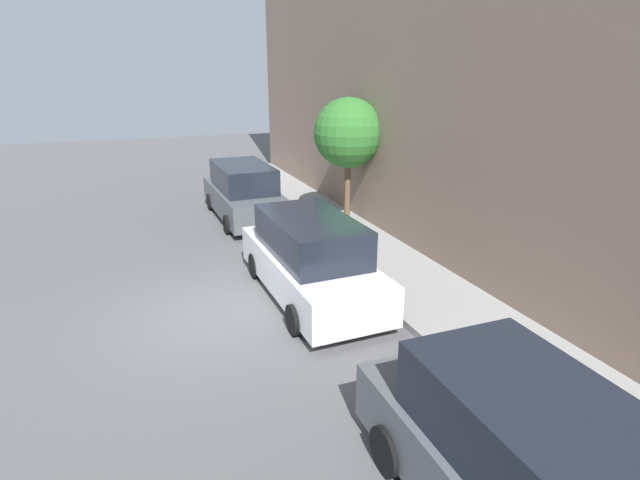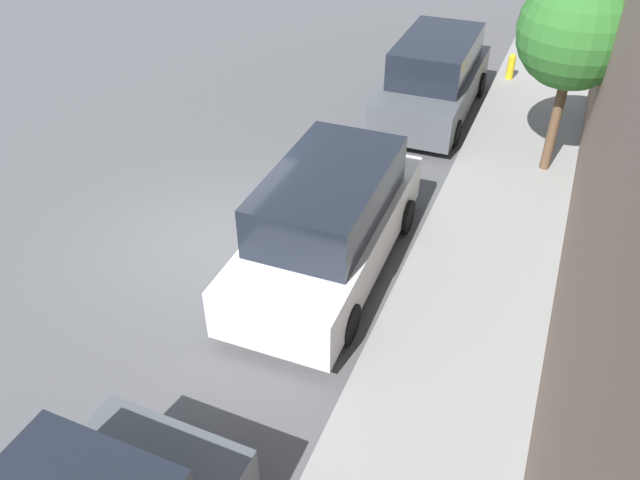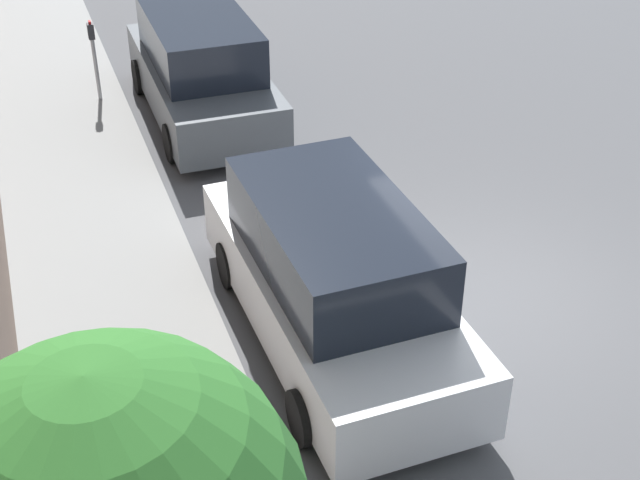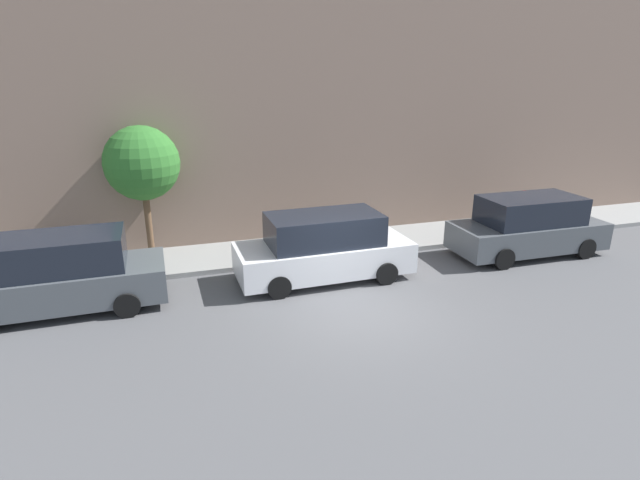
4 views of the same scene
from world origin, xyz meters
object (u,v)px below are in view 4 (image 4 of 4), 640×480
Objects in this scene: parked_minivan_second at (324,248)px; street_tree at (142,164)px; parked_minivan_nearest at (528,227)px; parking_meter_near at (522,206)px; parked_minivan_third at (59,275)px.

parked_minivan_second is 1.23× the size of street_tree.
street_tree is (3.09, 11.52, 2.11)m from parked_minivan_nearest.
parked_minivan_second is 5.97m from street_tree.
parked_minivan_second is 3.29× the size of parking_meter_near.
street_tree is at bearing 74.97° from parked_minivan_nearest.
parked_minivan_second is at bearing 101.99° from parking_meter_near.
parked_minivan_second is (0.04, 6.85, 0.00)m from parked_minivan_nearest.
parked_minivan_second is at bearing 89.69° from parked_minivan_nearest.
parked_minivan_third is 1.23× the size of street_tree.
parked_minivan_nearest is 3.28× the size of parking_meter_near.
parked_minivan_third is 4.19m from street_tree.
parking_meter_near is (1.70, -7.99, 0.15)m from parked_minivan_second.
street_tree is (1.36, 12.66, 1.97)m from parking_meter_near.
parking_meter_near is 0.38× the size of street_tree.
parked_minivan_nearest reaches higher than parking_meter_near.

